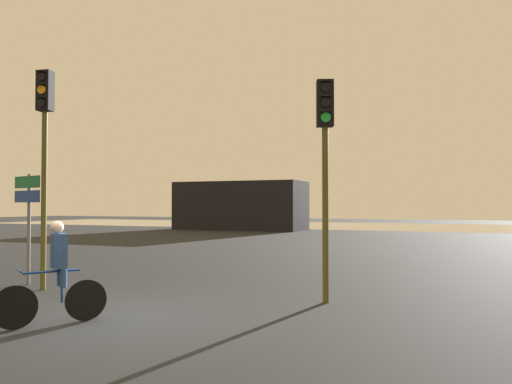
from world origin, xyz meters
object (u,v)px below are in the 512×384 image
at_px(traffic_light_near_right, 325,147).
at_px(direction_sign_post, 28,208).
at_px(traffic_light_near_left, 44,138).
at_px(distant_building, 241,206).
at_px(cyclist, 56,272).

height_order(traffic_light_near_right, direction_sign_post, traffic_light_near_right).
bearing_deg(traffic_light_near_left, distant_building, -86.12).
height_order(traffic_light_near_right, cyclist, traffic_light_near_right).
bearing_deg(distant_building, cyclist, -71.27).
distance_m(traffic_light_near_left, traffic_light_near_right, 6.21).
xyz_separation_m(traffic_light_near_left, direction_sign_post, (-0.90, 0.41, -1.56)).
xyz_separation_m(traffic_light_near_right, direction_sign_post, (-7.03, -0.56, -1.19)).
distance_m(traffic_light_near_right, cyclist, 5.26).
distance_m(distant_building, traffic_light_near_right, 28.54).
distance_m(traffic_light_near_left, cyclist, 4.35).
relative_size(distant_building, cyclist, 6.00).
relative_size(traffic_light_near_right, cyclist, 2.64).
bearing_deg(traffic_light_near_left, cyclist, 127.51).
distance_m(distant_building, cyclist, 30.21).
bearing_deg(traffic_light_near_right, cyclist, 22.69).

